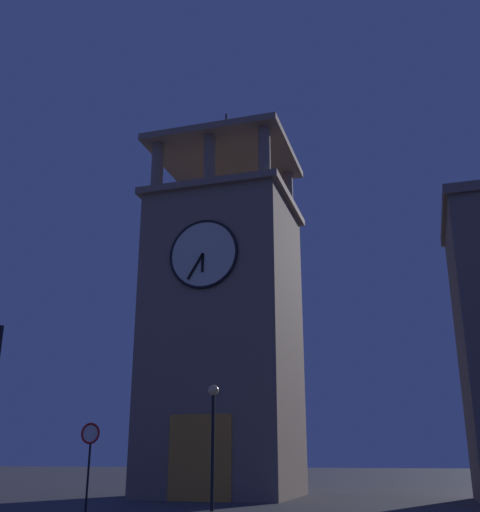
{
  "coord_description": "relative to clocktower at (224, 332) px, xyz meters",
  "views": [
    {
      "loc": [
        -11.74,
        30.15,
        1.97
      ],
      "look_at": [
        -1.95,
        -2.35,
        13.24
      ],
      "focal_mm": 42.71,
      "sensor_mm": 36.0,
      "label": 1
    }
  ],
  "objects": [
    {
      "name": "street_lamp",
      "position": [
        -2.35,
        8.48,
        -5.35
      ],
      "size": [
        0.44,
        0.44,
        4.82
      ],
      "color": "black",
      "rests_on": "ground_plane"
    },
    {
      "name": "no_horn_sign",
      "position": [
        1.49,
        11.39,
        -6.2
      ],
      "size": [
        0.78,
        0.14,
        3.22
      ],
      "color": "black",
      "rests_on": "ground_plane"
    },
    {
      "name": "clocktower",
      "position": [
        0.0,
        0.0,
        0.0
      ],
      "size": [
        8.29,
        7.82,
        22.95
      ],
      "color": "gray",
      "rests_on": "ground_plane"
    },
    {
      "name": "ground_plane",
      "position": [
        1.02,
        2.33,
        -8.74
      ],
      "size": [
        200.0,
        200.0,
        0.0
      ],
      "primitive_type": "plane",
      "color": "#424247"
    }
  ]
}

